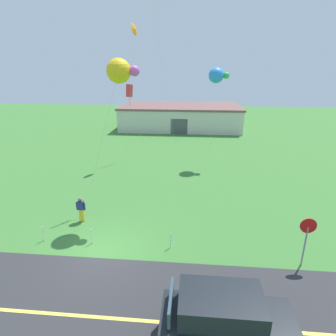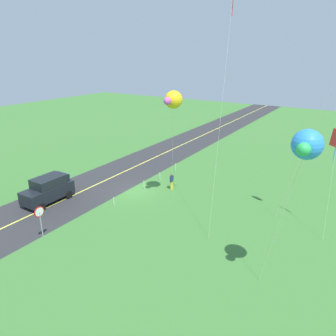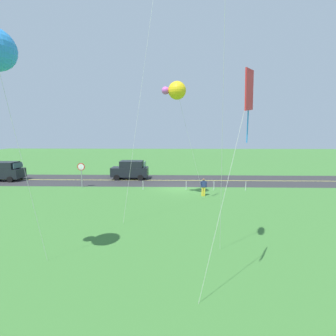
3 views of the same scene
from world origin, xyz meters
TOP-DOWN VIEW (x-y plane):
  - ground_plane at (0.00, 0.00)m, footprint 120.00×120.00m
  - asphalt_road at (0.00, -4.00)m, footprint 120.00×7.00m
  - road_centre_stripe at (0.00, -4.00)m, footprint 120.00×0.16m
  - car_suv_foreground at (5.77, -4.80)m, footprint 4.40×2.12m
  - car_parked_east_far at (20.57, -3.38)m, footprint 4.40×2.12m
  - stop_sign at (9.97, -0.10)m, footprint 0.76×0.08m
  - person_adult_near at (-2.21, 2.93)m, footprint 0.58×0.22m
  - kite_red_low at (0.28, 4.56)m, footprint 3.64×2.34m
  - kite_pink_drift at (-1.82, 16.08)m, footprint 1.73×0.91m
  - fence_post_0 at (-6.66, 0.70)m, footprint 0.05×0.05m
  - fence_post_1 at (-3.53, 0.70)m, footprint 0.05×0.05m
  - fence_post_2 at (-0.79, 0.70)m, footprint 0.05×0.05m
  - fence_post_3 at (3.51, 0.70)m, footprint 0.05×0.05m

SIDE VIEW (x-z plane):
  - ground_plane at x=0.00m, z-range -0.10..0.00m
  - asphalt_road at x=0.00m, z-range 0.00..0.00m
  - road_centre_stripe at x=0.00m, z-range 0.00..0.01m
  - fence_post_0 at x=-6.66m, z-range 0.00..0.90m
  - fence_post_1 at x=-3.53m, z-range 0.00..0.90m
  - fence_post_2 at x=-0.79m, z-range 0.00..0.90m
  - fence_post_3 at x=3.51m, z-range 0.00..0.90m
  - person_adult_near at x=-2.21m, z-range 0.06..1.66m
  - car_suv_foreground at x=5.77m, z-range 0.03..2.27m
  - car_parked_east_far at x=20.57m, z-range 0.03..2.27m
  - stop_sign at x=9.97m, z-range 0.52..3.08m
  - kite_pink_drift at x=-1.82m, z-range 3.02..10.58m
  - kite_red_low at x=0.28m, z-range 4.09..13.68m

